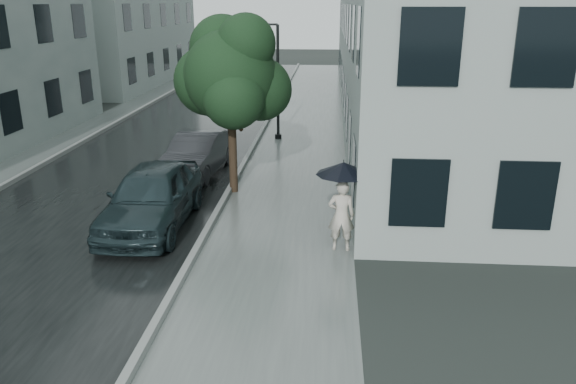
# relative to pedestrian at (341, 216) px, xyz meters

# --- Properties ---
(ground) EXTENTS (120.00, 120.00, 0.00)m
(ground) POSITION_rel_pedestrian_xyz_m (-1.70, -2.00, -0.84)
(ground) COLOR black
(ground) RESTS_ON ground
(sidewalk) EXTENTS (3.50, 60.00, 0.01)m
(sidewalk) POSITION_rel_pedestrian_xyz_m (-1.45, 10.00, -0.84)
(sidewalk) COLOR slate
(sidewalk) RESTS_ON ground
(kerb_near) EXTENTS (0.15, 60.00, 0.15)m
(kerb_near) POSITION_rel_pedestrian_xyz_m (-3.27, 10.00, -0.77)
(kerb_near) COLOR slate
(kerb_near) RESTS_ON ground
(asphalt_road) EXTENTS (6.85, 60.00, 0.00)m
(asphalt_road) POSITION_rel_pedestrian_xyz_m (-6.78, 10.00, -0.84)
(asphalt_road) COLOR black
(asphalt_road) RESTS_ON ground
(kerb_far) EXTENTS (0.15, 60.00, 0.15)m
(kerb_far) POSITION_rel_pedestrian_xyz_m (-10.27, 10.00, -0.77)
(kerb_far) COLOR slate
(kerb_far) RESTS_ON ground
(sidewalk_far) EXTENTS (1.70, 60.00, 0.01)m
(sidewalk_far) POSITION_rel_pedestrian_xyz_m (-11.20, 10.00, -0.84)
(sidewalk_far) COLOR #4C5451
(sidewalk_far) RESTS_ON ground
(building_near) EXTENTS (7.02, 36.00, 9.00)m
(building_near) POSITION_rel_pedestrian_xyz_m (3.77, 17.50, 3.66)
(building_near) COLOR gray
(building_near) RESTS_ON ground
(building_far_b) EXTENTS (7.02, 18.00, 8.00)m
(building_far_b) POSITION_rel_pedestrian_xyz_m (-15.47, 28.00, 3.16)
(building_far_b) COLOR gray
(building_far_b) RESTS_ON ground
(pedestrian) EXTENTS (0.61, 0.41, 1.67)m
(pedestrian) POSITION_rel_pedestrian_xyz_m (0.00, 0.00, 0.00)
(pedestrian) COLOR beige
(pedestrian) RESTS_ON sidewalk
(umbrella) EXTENTS (1.62, 1.62, 1.21)m
(umbrella) POSITION_rel_pedestrian_xyz_m (0.02, 0.01, 1.11)
(umbrella) COLOR black
(umbrella) RESTS_ON ground
(street_tree) EXTENTS (3.46, 3.14, 5.18)m
(street_tree) POSITION_rel_pedestrian_xyz_m (-3.15, 4.09, 2.64)
(street_tree) COLOR #332619
(street_tree) RESTS_ON ground
(lamp_post) EXTENTS (0.85, 0.35, 4.71)m
(lamp_post) POSITION_rel_pedestrian_xyz_m (-2.61, 10.96, 1.86)
(lamp_post) COLOR black
(lamp_post) RESTS_ON ground
(car_near) EXTENTS (1.86, 4.61, 1.57)m
(car_near) POSITION_rel_pedestrian_xyz_m (-4.73, 1.10, -0.05)
(car_near) COLOR #19272A
(car_near) RESTS_ON ground
(car_far) EXTENTS (1.86, 4.24, 1.36)m
(car_far) POSITION_rel_pedestrian_xyz_m (-4.63, 5.70, -0.16)
(car_far) COLOR #242629
(car_far) RESTS_ON ground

